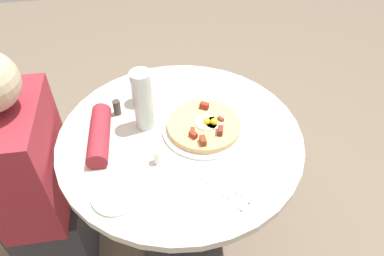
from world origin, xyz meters
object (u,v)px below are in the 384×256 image
object	(u,v)px
person_seated	(41,192)
water_glass	(142,88)
dining_table	(181,167)
pepper_shaker	(117,107)
pizza_plate	(204,129)
knife	(220,191)
salt_shaker	(157,157)
fork	(228,185)
breakfast_pizza	(204,125)
water_bottle	(143,100)
bread_plate	(116,195)

from	to	relation	value
person_seated	water_glass	distance (m)	0.57
person_seated	dining_table	bearing A→B (deg)	-92.21
dining_table	pepper_shaker	xyz separation A→B (m)	(0.15, 0.22, 0.21)
pizza_plate	knife	distance (m)	0.28
pepper_shaker	pizza_plate	bearing A→B (deg)	-114.45
dining_table	salt_shaker	distance (m)	0.26
dining_table	salt_shaker	xyz separation A→B (m)	(-0.12, 0.09, 0.21)
pizza_plate	water_glass	distance (m)	0.29
dining_table	pizza_plate	bearing A→B (deg)	-83.67
salt_shaker	water_glass	bearing A→B (deg)	4.56
person_seated	knife	bearing A→B (deg)	-114.47
fork	knife	distance (m)	0.04
dining_table	breakfast_pizza	bearing A→B (deg)	-84.88
water_bottle	salt_shaker	distance (m)	0.21
knife	pepper_shaker	size ratio (longest dim) A/B	3.00
breakfast_pizza	water_bottle	size ratio (longest dim) A/B	1.15
water_glass	breakfast_pizza	bearing A→B (deg)	-134.06
pepper_shaker	bread_plate	bearing A→B (deg)	178.63
bread_plate	pepper_shaker	xyz separation A→B (m)	(0.38, -0.01, 0.02)
water_bottle	pizza_plate	bearing A→B (deg)	-106.41
knife	water_glass	world-z (taller)	water_glass
bread_plate	water_glass	bearing A→B (deg)	-14.16
pizza_plate	water_glass	xyz separation A→B (m)	(0.20, 0.20, 0.06)
bread_plate	water_glass	size ratio (longest dim) A/B	1.13
pizza_plate	salt_shaker	distance (m)	0.22
person_seated	pizza_plate	bearing A→B (deg)	-91.04
breakfast_pizza	knife	size ratio (longest dim) A/B	1.47
person_seated	water_glass	xyz separation A→B (m)	(0.18, -0.44, 0.32)
salt_shaker	dining_table	bearing A→B (deg)	-37.56
dining_table	pepper_shaker	bearing A→B (deg)	55.72
pizza_plate	fork	distance (m)	0.26
water_glass	fork	bearing A→B (deg)	-152.93
dining_table	person_seated	xyz separation A→B (m)	(0.02, 0.55, -0.07)
salt_shaker	pepper_shaker	xyz separation A→B (m)	(0.27, 0.13, 0.00)
bread_plate	water_glass	distance (m)	0.46
dining_table	water_glass	xyz separation A→B (m)	(0.21, 0.12, 0.25)
bread_plate	fork	size ratio (longest dim) A/B	0.84
fork	pepper_shaker	distance (m)	0.52
breakfast_pizza	bread_plate	xyz separation A→B (m)	(-0.24, 0.32, -0.02)
bread_plate	water_bottle	xyz separation A→B (m)	(0.30, -0.11, 0.11)
dining_table	water_glass	bearing A→B (deg)	29.36
fork	pepper_shaker	xyz separation A→B (m)	(0.40, 0.34, 0.02)
breakfast_pizza	bread_plate	size ratio (longest dim) A/B	1.75
water_glass	pepper_shaker	world-z (taller)	water_glass
fork	salt_shaker	xyz separation A→B (m)	(0.13, 0.21, 0.02)
pizza_plate	bread_plate	distance (m)	0.40
pizza_plate	pepper_shaker	distance (m)	0.34
pizza_plate	breakfast_pizza	xyz separation A→B (m)	(-0.00, -0.00, 0.02)
fork	dining_table	bearing A→B (deg)	-9.91
fork	salt_shaker	size ratio (longest dim) A/B	3.35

